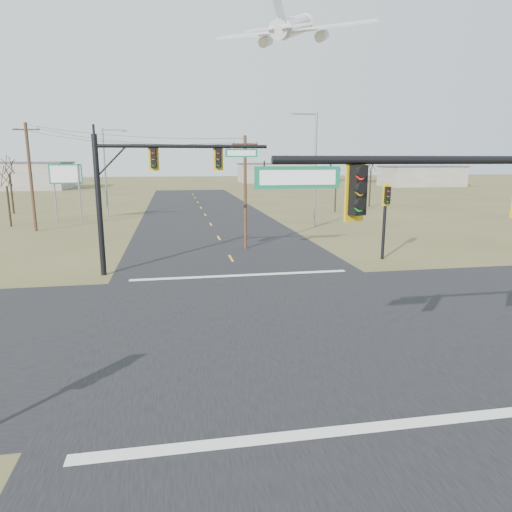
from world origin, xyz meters
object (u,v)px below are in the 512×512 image
(bare_tree_d, at_px, (371,163))
(highway_sign, at_px, (66,181))
(utility_pole_near, at_px, (245,190))
(bare_tree_b, at_px, (9,164))
(bare_tree_a, at_px, (6,176))
(mast_arm_far, at_px, (152,175))
(bare_tree_c, at_px, (336,175))
(streetlight_c, at_px, (107,168))
(utility_pole_far, at_px, (31,176))
(pedestal_signal_ne, at_px, (386,206))
(streetlight_a, at_px, (313,164))

(bare_tree_d, bearing_deg, highway_sign, -165.32)
(utility_pole_near, distance_m, highway_sign, 22.75)
(utility_pole_near, bearing_deg, bare_tree_b, 132.06)
(bare_tree_a, bearing_deg, mast_arm_far, -55.81)
(bare_tree_c, bearing_deg, streetlight_c, 179.86)
(utility_pole_far, distance_m, highway_sign, 5.55)
(mast_arm_far, bearing_deg, streetlight_c, 103.68)
(bare_tree_a, relative_size, bare_tree_b, 0.84)
(mast_arm_far, relative_size, utility_pole_far, 1.00)
(utility_pole_far, distance_m, bare_tree_d, 41.08)
(bare_tree_a, bearing_deg, bare_tree_c, 9.70)
(bare_tree_d, bearing_deg, bare_tree_a, -164.78)
(mast_arm_far, bearing_deg, utility_pole_near, 46.17)
(pedestal_signal_ne, height_order, utility_pole_far, utility_pole_far)
(utility_pole_far, height_order, streetlight_c, streetlight_c)
(bare_tree_b, bearing_deg, highway_sign, -49.03)
(streetlight_a, height_order, bare_tree_d, streetlight_a)
(bare_tree_c, bearing_deg, utility_pole_near, -124.35)
(mast_arm_far, distance_m, streetlight_c, 27.69)
(bare_tree_b, bearing_deg, bare_tree_d, 0.15)
(bare_tree_b, distance_m, bare_tree_c, 38.30)
(highway_sign, bearing_deg, utility_pole_far, -115.96)
(utility_pole_near, bearing_deg, bare_tree_d, 51.25)
(utility_pole_near, height_order, streetlight_c, streetlight_c)
(pedestal_signal_ne, xyz_separation_m, bare_tree_c, (6.14, 26.00, 1.00))
(utility_pole_near, distance_m, bare_tree_d, 33.75)
(pedestal_signal_ne, distance_m, utility_pole_far, 30.37)
(bare_tree_a, bearing_deg, bare_tree_b, 106.10)
(streetlight_c, relative_size, bare_tree_a, 1.61)
(utility_pole_near, relative_size, streetlight_c, 0.82)
(pedestal_signal_ne, relative_size, bare_tree_a, 0.81)
(highway_sign, xyz_separation_m, bare_tree_b, (-8.20, 9.45, 1.57))
(streetlight_c, height_order, bare_tree_b, streetlight_c)
(bare_tree_b, bearing_deg, streetlight_c, -24.08)
(streetlight_c, relative_size, bare_tree_d, 1.34)
(mast_arm_far, xyz_separation_m, utility_pole_far, (-11.13, 17.59, -0.57))
(mast_arm_far, distance_m, utility_pole_near, 8.69)
(bare_tree_a, distance_m, bare_tree_c, 35.20)
(utility_pole_near, height_order, bare_tree_a, utility_pole_near)
(utility_pole_far, bearing_deg, bare_tree_c, 16.60)
(utility_pole_far, bearing_deg, bare_tree_b, 113.60)
(utility_pole_far, distance_m, bare_tree_c, 32.90)
(utility_pole_near, bearing_deg, bare_tree_a, 143.66)
(streetlight_a, bearing_deg, bare_tree_a, -172.94)
(pedestal_signal_ne, height_order, bare_tree_d, bare_tree_d)
(bare_tree_b, bearing_deg, bare_tree_c, -7.88)
(pedestal_signal_ne, height_order, bare_tree_b, bare_tree_b)
(utility_pole_far, xyz_separation_m, bare_tree_a, (-3.17, 3.47, -0.15))
(utility_pole_near, relative_size, bare_tree_b, 1.11)
(pedestal_signal_ne, height_order, bare_tree_c, bare_tree_c)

